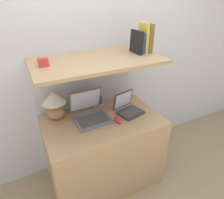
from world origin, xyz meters
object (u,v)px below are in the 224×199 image
object	(u,v)px
computer_mouse	(118,120)
book_yellow	(143,38)
table_lamp	(54,103)
laptop_large	(90,113)
shelf_gadget	(43,62)
laptop_small	(128,108)
book_black	(136,42)
book_blue	(140,43)
book_brown	(147,38)
router_box	(97,99)

from	to	relation	value
computer_mouse	book_yellow	world-z (taller)	book_yellow
table_lamp	laptop_large	xyz separation A→B (m)	(0.30, -0.14, -0.11)
table_lamp	shelf_gadget	bearing A→B (deg)	-110.51
laptop_large	laptop_small	size ratio (longest dim) A/B	1.26
laptop_small	book_black	distance (m)	0.63
book_blue	shelf_gadget	xyz separation A→B (m)	(-0.85, 0.00, -0.06)
book_brown	book_black	size ratio (longest dim) A/B	1.26
book_blue	table_lamp	bearing A→B (deg)	170.29
shelf_gadget	laptop_large	bearing A→B (deg)	-0.04
laptop_small	book_brown	size ratio (longest dim) A/B	1.10
book_blue	book_black	distance (m)	0.04
book_brown	book_yellow	world-z (taller)	book_yellow
laptop_large	book_black	size ratio (longest dim) A/B	1.75
computer_mouse	shelf_gadget	distance (m)	0.82
laptop_small	computer_mouse	xyz separation A→B (m)	(-0.16, -0.10, -0.03)
laptop_large	laptop_small	xyz separation A→B (m)	(0.37, -0.07, -0.01)
laptop_large	computer_mouse	distance (m)	0.27
table_lamp	book_blue	world-z (taller)	book_blue
laptop_small	shelf_gadget	distance (m)	0.91
computer_mouse	book_black	bearing A→B (deg)	32.44
laptop_small	shelf_gadget	size ratio (longest dim) A/B	3.74
book_yellow	router_box	bearing A→B (deg)	153.32
router_box	shelf_gadget	xyz separation A→B (m)	(-0.50, -0.20, 0.53)
router_box	computer_mouse	bearing A→B (deg)	-80.39
router_box	book_yellow	bearing A→B (deg)	-26.68
table_lamp	book_brown	distance (m)	1.03
book_blue	shelf_gadget	distance (m)	0.85
book_blue	laptop_small	bearing A→B (deg)	-153.22
router_box	shelf_gadget	bearing A→B (deg)	-158.31
table_lamp	book_yellow	distance (m)	1.00
router_box	book_black	bearing A→B (deg)	-31.55
book_brown	book_blue	size ratio (longest dim) A/B	1.36
laptop_large	book_black	world-z (taller)	book_black
book_yellow	computer_mouse	bearing A→B (deg)	-153.49
laptop_large	shelf_gadget	world-z (taller)	shelf_gadget
laptop_large	book_yellow	xyz separation A→B (m)	(0.54, 0.00, 0.65)
shelf_gadget	laptop_small	bearing A→B (deg)	-5.34
router_box	table_lamp	bearing A→B (deg)	-172.28
book_blue	router_box	bearing A→B (deg)	151.01
router_box	laptop_large	bearing A→B (deg)	-127.09
router_box	book_blue	bearing A→B (deg)	-28.99
router_box	book_brown	size ratio (longest dim) A/B	0.57
laptop_small	book_black	size ratio (longest dim) A/B	1.39
computer_mouse	table_lamp	bearing A→B (deg)	149.16
computer_mouse	book_brown	xyz separation A→B (m)	(0.37, 0.17, 0.68)
table_lamp	shelf_gadget	xyz separation A→B (m)	(-0.05, -0.14, 0.43)
book_blue	shelf_gadget	bearing A→B (deg)	180.00
laptop_small	book_blue	distance (m)	0.63
computer_mouse	book_blue	size ratio (longest dim) A/B	0.67
book_yellow	book_blue	distance (m)	0.05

